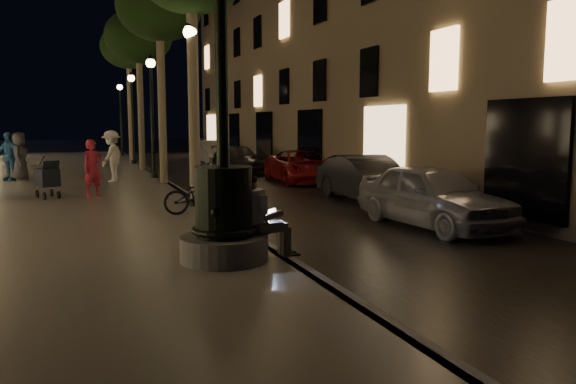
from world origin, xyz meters
name	(u,v)px	position (x,y,z in m)	size (l,w,h in m)	color
ground	(166,185)	(0.00, 15.00, 0.00)	(120.00, 120.00, 0.00)	black
cobble_lane	(241,182)	(3.00, 15.00, 0.01)	(6.00, 45.00, 0.02)	black
promenade	(52,187)	(-4.00, 15.00, 0.10)	(8.00, 45.00, 0.20)	slate
curb_strip	(166,183)	(0.00, 15.00, 0.10)	(0.25, 45.00, 0.20)	#59595B
building_right	(364,14)	(10.00, 18.00, 7.50)	(8.00, 36.00, 15.00)	#7C694D
fountain_lamppost	(224,198)	(-1.00, 2.00, 1.21)	(1.40, 1.40, 5.21)	#59595B
seated_man_laptop	(261,214)	(-0.39, 2.00, 0.92)	(0.99, 0.34, 1.36)	tan
tree_second	(159,8)	(-0.20, 14.00, 6.33)	(3.00, 3.00, 7.40)	#6B604C
tree_third	(138,38)	(-0.30, 20.00, 6.14)	(3.00, 3.00, 7.20)	#6B604C
tree_far	(128,48)	(-0.22, 26.00, 6.43)	(3.00, 3.00, 7.50)	#6B604C
lamp_curb_a	(191,89)	(-0.30, 8.00, 3.24)	(0.36, 0.36, 4.81)	black
lamp_curb_b	(152,100)	(-0.30, 16.00, 3.24)	(0.36, 0.36, 4.81)	black
lamp_curb_c	(132,106)	(-0.30, 24.00, 3.24)	(0.36, 0.36, 4.81)	black
lamp_curb_d	(121,109)	(-0.30, 32.00, 3.24)	(0.36, 0.36, 4.81)	black
stroller	(47,177)	(-3.95, 10.96, 0.81)	(0.75, 1.19, 1.21)	black
car_front	(433,196)	(4.41, 4.12, 0.73)	(1.72, 4.28, 1.46)	#A4A5AB
car_second	(366,179)	(5.01, 8.34, 0.70)	(1.48, 4.24, 1.40)	black
car_third	(302,167)	(5.20, 13.95, 0.64)	(2.14, 4.64, 1.29)	maroon
car_rear	(238,160)	(4.00, 19.05, 0.62)	(1.75, 4.30, 1.25)	#313136
car_fifth	(213,152)	(4.29, 25.52, 0.67)	(1.41, 4.04, 1.33)	#AAABA6
pedestrian_red	(93,168)	(-2.70, 10.83, 1.05)	(0.62, 0.41, 1.69)	#AE2237
pedestrian_white	(112,156)	(-1.92, 15.09, 1.14)	(1.22, 0.70, 1.89)	silver
pedestrian_blue	(9,156)	(-5.52, 16.89, 1.11)	(1.07, 0.45, 1.83)	#255487
pedestrian_dark	(20,156)	(-5.14, 16.80, 1.11)	(0.89, 0.58, 1.82)	#2E2F33
bicycle	(200,195)	(-0.40, 6.65, 0.66)	(0.61, 1.74, 0.91)	black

